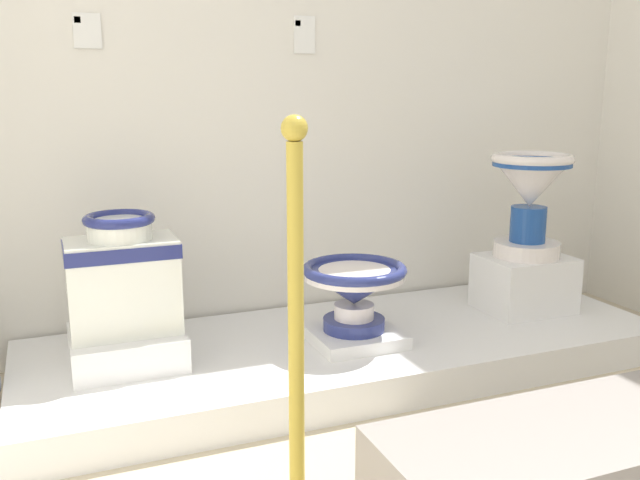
{
  "coord_description": "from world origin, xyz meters",
  "views": [
    {
      "loc": [
        0.58,
        0.03,
        1.13
      ],
      "look_at": [
        1.56,
        2.47,
        0.55
      ],
      "focal_mm": 38.63,
      "sensor_mm": 36.0,
      "label": 1
    }
  ],
  "objects_px": {
    "plinth_block_central_ornate": "(127,347)",
    "plinth_block_rightmost": "(354,335)",
    "plinth_block_pale_glazed": "(524,283)",
    "info_placard_first": "(87,30)",
    "antique_toilet_rightmost": "(354,286)",
    "antique_toilet_pale_glazed": "(530,191)",
    "antique_toilet_central_ornate": "(122,273)",
    "stanchion_post_near_left": "(297,422)",
    "info_placard_second": "(304,34)"
  },
  "relations": [
    {
      "from": "antique_toilet_rightmost",
      "to": "plinth_block_pale_glazed",
      "type": "distance_m",
      "value": 0.9
    },
    {
      "from": "antique_toilet_central_ornate",
      "to": "plinth_block_rightmost",
      "type": "height_order",
      "value": "antique_toilet_central_ornate"
    },
    {
      "from": "antique_toilet_rightmost",
      "to": "antique_toilet_pale_glazed",
      "type": "distance_m",
      "value": 0.95
    },
    {
      "from": "plinth_block_central_ornate",
      "to": "stanchion_post_near_left",
      "type": "relative_size",
      "value": 0.37
    },
    {
      "from": "stanchion_post_near_left",
      "to": "antique_toilet_pale_glazed",
      "type": "bearing_deg",
      "value": 33.13
    },
    {
      "from": "antique_toilet_central_ornate",
      "to": "stanchion_post_near_left",
      "type": "xyz_separation_m",
      "value": [
        0.31,
        -0.97,
        -0.18
      ]
    },
    {
      "from": "plinth_block_rightmost",
      "to": "antique_toilet_pale_glazed",
      "type": "relative_size",
      "value": 0.74
    },
    {
      "from": "plinth_block_central_ornate",
      "to": "plinth_block_rightmost",
      "type": "relative_size",
      "value": 1.16
    },
    {
      "from": "antique_toilet_central_ornate",
      "to": "info_placard_first",
      "type": "xyz_separation_m",
      "value": [
        -0.04,
        0.43,
        0.87
      ]
    },
    {
      "from": "plinth_block_rightmost",
      "to": "plinth_block_pale_glazed",
      "type": "xyz_separation_m",
      "value": [
        0.89,
        0.08,
        0.1
      ]
    },
    {
      "from": "antique_toilet_central_ornate",
      "to": "stanchion_post_near_left",
      "type": "relative_size",
      "value": 0.41
    },
    {
      "from": "antique_toilet_central_ornate",
      "to": "antique_toilet_pale_glazed",
      "type": "bearing_deg",
      "value": -0.99
    },
    {
      "from": "plinth_block_rightmost",
      "to": "plinth_block_pale_glazed",
      "type": "height_order",
      "value": "plinth_block_pale_glazed"
    },
    {
      "from": "plinth_block_central_ornate",
      "to": "info_placard_first",
      "type": "height_order",
      "value": "info_placard_first"
    },
    {
      "from": "plinth_block_rightmost",
      "to": "info_placard_second",
      "type": "xyz_separation_m",
      "value": [
        -0.0,
        0.54,
        1.2
      ]
    },
    {
      "from": "info_placard_second",
      "to": "stanchion_post_near_left",
      "type": "xyz_separation_m",
      "value": [
        -0.55,
        -1.4,
        -1.06
      ]
    },
    {
      "from": "plinth_block_pale_glazed",
      "to": "info_placard_first",
      "type": "relative_size",
      "value": 2.93
    },
    {
      "from": "plinth_block_rightmost",
      "to": "info_placard_second",
      "type": "bearing_deg",
      "value": 90.28
    },
    {
      "from": "info_placard_second",
      "to": "antique_toilet_central_ornate",
      "type": "bearing_deg",
      "value": -153.74
    },
    {
      "from": "antique_toilet_central_ornate",
      "to": "antique_toilet_pale_glazed",
      "type": "distance_m",
      "value": 1.77
    },
    {
      "from": "plinth_block_central_ornate",
      "to": "plinth_block_rightmost",
      "type": "bearing_deg",
      "value": -7.45
    },
    {
      "from": "antique_toilet_rightmost",
      "to": "plinth_block_pale_glazed",
      "type": "xyz_separation_m",
      "value": [
        0.89,
        0.08,
        -0.11
      ]
    },
    {
      "from": "antique_toilet_rightmost",
      "to": "plinth_block_pale_glazed",
      "type": "relative_size",
      "value": 1.06
    },
    {
      "from": "plinth_block_rightmost",
      "to": "antique_toilet_rightmost",
      "type": "xyz_separation_m",
      "value": [
        0.0,
        0.0,
        0.21
      ]
    },
    {
      "from": "antique_toilet_rightmost",
      "to": "info_placard_first",
      "type": "height_order",
      "value": "info_placard_first"
    },
    {
      "from": "plinth_block_rightmost",
      "to": "info_placard_first",
      "type": "relative_size",
      "value": 2.59
    },
    {
      "from": "antique_toilet_central_ornate",
      "to": "antique_toilet_rightmost",
      "type": "xyz_separation_m",
      "value": [
        0.87,
        -0.11,
        -0.11
      ]
    },
    {
      "from": "stanchion_post_near_left",
      "to": "plinth_block_rightmost",
      "type": "bearing_deg",
      "value": 57.17
    },
    {
      "from": "stanchion_post_near_left",
      "to": "info_placard_first",
      "type": "bearing_deg",
      "value": 103.92
    },
    {
      "from": "info_placard_second",
      "to": "stanchion_post_near_left",
      "type": "bearing_deg",
      "value": -111.53
    },
    {
      "from": "plinth_block_pale_glazed",
      "to": "info_placard_first",
      "type": "bearing_deg",
      "value": 165.71
    },
    {
      "from": "plinth_block_rightmost",
      "to": "antique_toilet_rightmost",
      "type": "distance_m",
      "value": 0.21
    },
    {
      "from": "plinth_block_rightmost",
      "to": "stanchion_post_near_left",
      "type": "relative_size",
      "value": 0.32
    },
    {
      "from": "info_placard_second",
      "to": "antique_toilet_pale_glazed",
      "type": "bearing_deg",
      "value": -27.07
    },
    {
      "from": "stanchion_post_near_left",
      "to": "info_placard_second",
      "type": "bearing_deg",
      "value": 68.47
    },
    {
      "from": "plinth_block_central_ornate",
      "to": "plinth_block_pale_glazed",
      "type": "xyz_separation_m",
      "value": [
        1.76,
        -0.03,
        0.06
      ]
    },
    {
      "from": "plinth_block_rightmost",
      "to": "antique_toilet_pale_glazed",
      "type": "xyz_separation_m",
      "value": [
        0.89,
        0.08,
        0.53
      ]
    },
    {
      "from": "plinth_block_pale_glazed",
      "to": "info_placard_second",
      "type": "distance_m",
      "value": 1.49
    },
    {
      "from": "antique_toilet_pale_glazed",
      "to": "stanchion_post_near_left",
      "type": "bearing_deg",
      "value": -146.87
    },
    {
      "from": "plinth_block_pale_glazed",
      "to": "antique_toilet_pale_glazed",
      "type": "bearing_deg",
      "value": 0.0
    },
    {
      "from": "antique_toilet_central_ornate",
      "to": "plinth_block_rightmost",
      "type": "distance_m",
      "value": 0.93
    },
    {
      "from": "antique_toilet_rightmost",
      "to": "info_placard_second",
      "type": "xyz_separation_m",
      "value": [
        -0.0,
        0.54,
        0.99
      ]
    },
    {
      "from": "plinth_block_rightmost",
      "to": "antique_toilet_pale_glazed",
      "type": "height_order",
      "value": "antique_toilet_pale_glazed"
    },
    {
      "from": "plinth_block_rightmost",
      "to": "antique_toilet_rightmost",
      "type": "height_order",
      "value": "antique_toilet_rightmost"
    },
    {
      "from": "antique_toilet_pale_glazed",
      "to": "info_placard_second",
      "type": "distance_m",
      "value": 1.21
    },
    {
      "from": "antique_toilet_central_ornate",
      "to": "info_placard_first",
      "type": "height_order",
      "value": "info_placard_first"
    },
    {
      "from": "antique_toilet_central_ornate",
      "to": "antique_toilet_pale_glazed",
      "type": "height_order",
      "value": "antique_toilet_pale_glazed"
    },
    {
      "from": "info_placard_first",
      "to": "stanchion_post_near_left",
      "type": "xyz_separation_m",
      "value": [
        0.35,
        -1.4,
        -1.05
      ]
    },
    {
      "from": "info_placard_second",
      "to": "stanchion_post_near_left",
      "type": "relative_size",
      "value": 0.15
    },
    {
      "from": "plinth_block_rightmost",
      "to": "info_placard_first",
      "type": "xyz_separation_m",
      "value": [
        -0.9,
        0.54,
        1.19
      ]
    }
  ]
}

